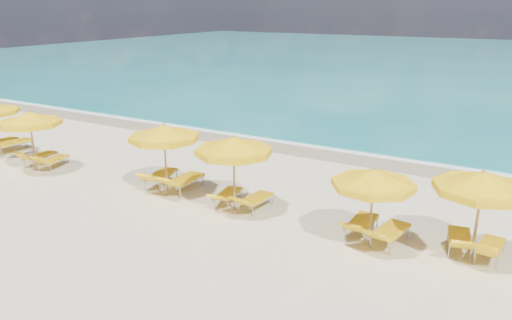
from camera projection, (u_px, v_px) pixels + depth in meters
The scene contains 22 objects.
ground_plane at pixel (232, 209), 15.49m from camera, with size 120.00×120.00×0.00m, color beige.
ocean at pixel (467, 62), 55.09m from camera, with size 120.00×80.00×0.30m, color #157577.
wet_sand_band at pixel (324, 151), 21.59m from camera, with size 120.00×2.60×0.01m, color tan.
foam_line at pixel (331, 147), 22.25m from camera, with size 120.00×1.20×0.03m, color white.
whitecap_near at pixel (296, 102), 32.39m from camera, with size 14.00×0.36×0.05m, color white.
umbrella_2 at pixel (29, 119), 18.56m from camera, with size 2.46×2.46×2.35m.
umbrella_3 at pixel (164, 133), 16.40m from camera, with size 2.47×2.47×2.38m.
umbrella_4 at pixel (234, 146), 14.86m from camera, with size 2.56×2.56×2.40m.
umbrella_5 at pixel (374, 179), 12.60m from camera, with size 2.56×2.56×2.18m.
umbrella_6 at pixel (482, 183), 11.92m from camera, with size 2.39×2.39×2.35m.
lounger_1_left at pixel (2, 144), 21.93m from camera, with size 0.76×1.73×0.74m.
lounger_1_right at pixel (12, 147), 21.42m from camera, with size 0.96×2.11×0.82m.
lounger_2_left at pixel (40, 159), 19.76m from camera, with size 0.71×1.72×0.78m.
lounger_2_right at pixel (54, 163), 19.33m from camera, with size 0.84×1.67×0.74m.
lounger_3_left at pixel (161, 179), 17.44m from camera, with size 1.00×1.98×0.82m.
lounger_3_right at pixel (184, 184), 16.95m from camera, with size 0.68×1.98×0.85m.
lounger_4_left at pixel (228, 198), 15.85m from camera, with size 0.77×1.69×0.66m.
lounger_4_right at pixel (255, 203), 15.42m from camera, with size 0.68×1.72×0.73m.
lounger_5_left at pixel (361, 228), 13.71m from camera, with size 0.63×1.80×0.77m.
lounger_5_right at pixel (389, 237), 13.16m from camera, with size 0.86×1.89×0.78m.
lounger_6_left at pixel (459, 243), 12.84m from camera, with size 0.87×1.76×0.74m.
lounger_6_right at pixel (490, 252), 12.41m from camera, with size 0.64×1.59×0.76m.
Camera 1 is at (7.85, -12.01, 6.09)m, focal length 35.00 mm.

